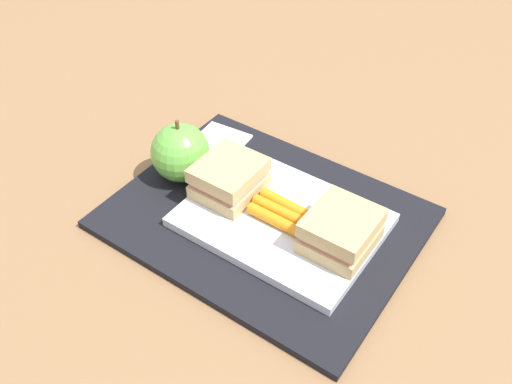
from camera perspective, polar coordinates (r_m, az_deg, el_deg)
ground_plane at (r=0.70m, az=0.84°, el=-2.92°), size 2.40×2.40×0.00m
lunchbag_mat at (r=0.70m, az=0.84°, el=-2.63°), size 0.36×0.28×0.01m
food_tray at (r=0.68m, az=2.59°, el=-2.83°), size 0.23×0.17×0.01m
sandwich_half_left at (r=0.64m, az=8.56°, el=-3.89°), size 0.07×0.08×0.04m
sandwich_half_right at (r=0.70m, az=-2.74°, el=1.41°), size 0.07×0.08×0.04m
carrot_sticks_bundle at (r=0.67m, az=2.63°, el=-2.08°), size 0.08×0.04×0.02m
apple at (r=0.73m, az=-7.46°, el=4.10°), size 0.08×0.08×0.09m
paper_napkin at (r=0.81m, az=-3.72°, el=5.10°), size 0.08×0.08×0.00m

